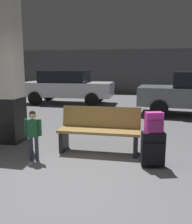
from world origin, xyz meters
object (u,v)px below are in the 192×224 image
object	(u,v)px
child	(33,130)
parked_car_far	(67,86)
suitcase	(153,149)
backpack_bright	(154,123)
bench	(100,130)
structural_pillar	(6,71)

from	to	relation	value
child	parked_car_far	size ratio (longest dim) A/B	0.22
suitcase	backpack_bright	size ratio (longest dim) A/B	1.78
backpack_bright	parked_car_far	size ratio (longest dim) A/B	0.08
suitcase	backpack_bright	world-z (taller)	backpack_bright
bench	suitcase	distance (m)	1.18
structural_pillar	child	bearing A→B (deg)	-43.26
parked_car_far	suitcase	bearing A→B (deg)	-61.45
suitcase	parked_car_far	bearing A→B (deg)	118.55
child	suitcase	bearing A→B (deg)	3.54
structural_pillar	bench	bearing A→B (deg)	-7.49
bench	child	xyz separation A→B (m)	(-1.07, -0.71, 0.12)
backpack_bright	suitcase	bearing A→B (deg)	166.94
child	parked_car_far	world-z (taller)	parked_car_far
structural_pillar	parked_car_far	distance (m)	6.04
bench	parked_car_far	bearing A→B (deg)	113.32
parked_car_far	bench	bearing A→B (deg)	-66.68
bench	backpack_bright	bearing A→B (deg)	-29.68
structural_pillar	backpack_bright	distance (m)	3.36
backpack_bright	parked_car_far	world-z (taller)	parked_car_far
structural_pillar	bench	size ratio (longest dim) A/B	1.99
suitcase	bench	bearing A→B (deg)	150.30
structural_pillar	backpack_bright	xyz separation A→B (m)	(3.14, -0.86, -0.81)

